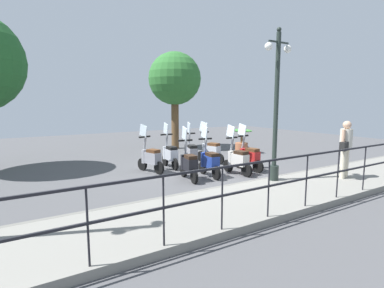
{
  "coord_description": "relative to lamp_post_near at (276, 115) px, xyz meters",
  "views": [
    {
      "loc": [
        -7.94,
        5.59,
        2.24
      ],
      "look_at": [
        0.2,
        0.5,
        0.9
      ],
      "focal_mm": 28.0,
      "sensor_mm": 36.0,
      "label": 1
    }
  ],
  "objects": [
    {
      "name": "ground_plane",
      "position": [
        2.4,
        0.49,
        -1.9
      ],
      "size": [
        28.0,
        28.0,
        0.0
      ],
      "primitive_type": "plane",
      "color": "#4C4C4F"
    },
    {
      "name": "promenade_walkway",
      "position": [
        -0.75,
        0.49,
        -1.83
      ],
      "size": [
        2.2,
        20.0,
        0.15
      ],
      "color": "gray",
      "rests_on": "ground_plane"
    },
    {
      "name": "fence_railing",
      "position": [
        -1.8,
        0.49,
        -1.02
      ],
      "size": [
        0.04,
        16.03,
        1.07
      ],
      "color": "black",
      "rests_on": "promenade_walkway"
    },
    {
      "name": "lamp_post_near",
      "position": [
        0.0,
        0.0,
        0.0
      ],
      "size": [
        0.26,
        0.9,
        3.98
      ],
      "color": "#232D28",
      "rests_on": "promenade_walkway"
    },
    {
      "name": "pedestrian_with_bag",
      "position": [
        -0.89,
        -1.81,
        -0.82
      ],
      "size": [
        0.38,
        0.64,
        1.59
      ],
      "rotation": [
        0.0,
        0.0,
        0.19
      ],
      "color": "beige",
      "rests_on": "promenade_walkway"
    },
    {
      "name": "tree_distant",
      "position": [
        7.19,
        -0.91,
        1.42
      ],
      "size": [
        2.5,
        2.5,
        4.61
      ],
      "color": "brown",
      "rests_on": "ground_plane"
    },
    {
      "name": "potted_palm",
      "position": [
        4.5,
        -2.81,
        -1.46
      ],
      "size": [
        1.06,
        0.66,
        1.05
      ],
      "color": "#9E5B3D",
      "rests_on": "ground_plane"
    },
    {
      "name": "scooter_near_0",
      "position": [
        1.69,
        -0.66,
        -1.42
      ],
      "size": [
        1.23,
        0.44,
        1.54
      ],
      "rotation": [
        0.0,
        0.0,
        0.08
      ],
      "color": "black",
      "rests_on": "ground_plane"
    },
    {
      "name": "scooter_near_1",
      "position": [
        1.48,
        0.01,
        -1.42
      ],
      "size": [
        1.23,
        0.44,
        1.54
      ],
      "rotation": [
        0.0,
        0.0,
        0.06
      ],
      "color": "black",
      "rests_on": "ground_plane"
    },
    {
      "name": "scooter_near_2",
      "position": [
        1.69,
        0.93,
        -1.42
      ],
      "size": [
        1.23,
        0.44,
        1.54
      ],
      "rotation": [
        0.0,
        0.0,
        -0.1
      ],
      "color": "black",
      "rests_on": "ground_plane"
    },
    {
      "name": "scooter_near_3",
      "position": [
        1.68,
        1.67,
        -1.42
      ],
      "size": [
        1.23,
        0.47,
        1.54
      ],
      "rotation": [
        0.0,
        0.0,
        -0.17
      ],
      "color": "black",
      "rests_on": "ground_plane"
    },
    {
      "name": "scooter_far_0",
      "position": [
        3.39,
        -0.31,
        -1.42
      ],
      "size": [
        1.2,
        0.54,
        1.54
      ],
      "rotation": [
        0.0,
        0.0,
        0.29
      ],
      "color": "black",
      "rests_on": "ground_plane"
    },
    {
      "name": "scooter_far_1",
      "position": [
        3.34,
        0.56,
        -1.42
      ],
      "size": [
        1.2,
        0.54,
        1.54
      ],
      "rotation": [
        0.0,
        0.0,
        -0.29
      ],
      "color": "black",
      "rests_on": "ground_plane"
    },
    {
      "name": "scooter_far_2",
      "position": [
        3.43,
        1.36,
        -1.42
      ],
      "size": [
        1.23,
        0.44,
        1.54
      ],
      "rotation": [
        0.0,
        0.0,
        -0.07
      ],
      "color": "black",
      "rests_on": "ground_plane"
    },
    {
      "name": "scooter_far_3",
      "position": [
        3.19,
        2.19,
        -1.42
      ],
      "size": [
        1.2,
        0.53,
        1.54
      ],
      "rotation": [
        0.0,
        0.0,
        0.28
      ],
      "color": "black",
      "rests_on": "ground_plane"
    }
  ]
}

